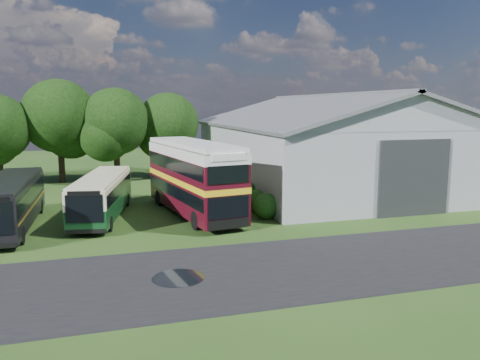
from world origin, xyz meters
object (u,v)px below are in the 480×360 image
object	(u,v)px
bus_dark_single	(10,202)
storage_shed	(328,140)
bus_green_single	(102,195)
bus_maroon_double	(193,178)

from	to	relation	value
bus_dark_single	storage_shed	bearing A→B (deg)	18.82
bus_green_single	bus_dark_single	bearing A→B (deg)	-155.25
storage_shed	bus_green_single	size ratio (longest dim) A/B	2.43
bus_maroon_double	bus_dark_single	distance (m)	10.99
storage_shed	bus_dark_single	bearing A→B (deg)	-161.78
storage_shed	bus_green_single	bearing A→B (deg)	-160.62
bus_maroon_double	bus_dark_single	size ratio (longest dim) A/B	1.08
storage_shed	bus_dark_single	distance (m)	26.01
storage_shed	bus_maroon_double	xyz separation A→B (m)	(-13.63, -7.58, -1.76)
bus_green_single	storage_shed	bearing A→B (deg)	30.39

